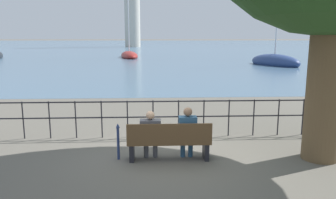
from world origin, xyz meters
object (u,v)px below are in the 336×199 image
Objects in this scene: closed_umbrella at (118,139)px; sailboat_0 at (129,55)px; seated_person_left at (150,133)px; seated_person_right at (187,131)px; park_bench at (169,142)px; sailboat_2 at (274,62)px.

sailboat_0 reaches higher than closed_umbrella.
seated_person_left is 0.94× the size of seated_person_right.
seated_person_right is 1.43× the size of closed_umbrella.
seated_person_left is at bearing 179.93° from seated_person_right.
park_bench is 2.22× the size of closed_umbrella.
sailboat_0 is 20.75m from sailboat_2.
seated_person_left reaches higher than park_bench.
sailboat_0 is at bearing 95.21° from park_bench.
park_bench is 0.48m from seated_person_left.
seated_person_left is (-0.42, 0.08, 0.20)m from park_bench.
seated_person_left is 0.11× the size of sailboat_0.
sailboat_2 is at bearing -51.67° from sailboat_0.
sailboat_2 is at bearing 62.62° from closed_umbrella.
seated_person_left is 0.76m from closed_umbrella.
sailboat_2 is at bearing 64.83° from park_bench.
sailboat_2 reaches higher than closed_umbrella.
closed_umbrella is at bearing -96.77° from sailboat_0.
sailboat_0 is (-2.41, 39.11, -0.18)m from closed_umbrella.
closed_umbrella is 39.19m from sailboat_0.
closed_umbrella is at bearing 176.72° from seated_person_left.
closed_umbrella is (-1.59, 0.04, -0.20)m from seated_person_right.
seated_person_right reaches higher than park_bench.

